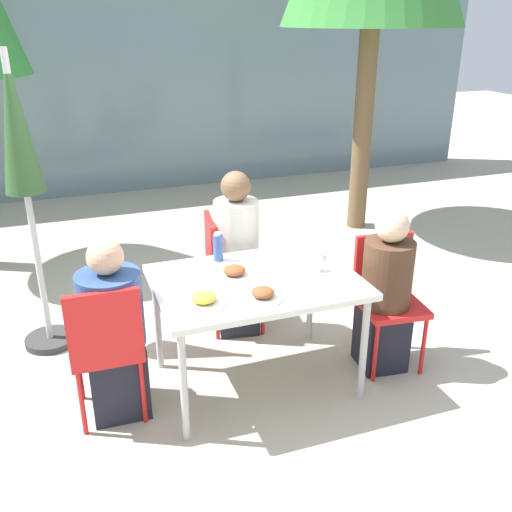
{
  "coord_description": "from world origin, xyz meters",
  "views": [
    {
      "loc": [
        -1.05,
        -2.93,
        2.22
      ],
      "look_at": [
        0.0,
        0.0,
        0.89
      ],
      "focal_mm": 40.0,
      "sensor_mm": 36.0,
      "label": 1
    }
  ],
  "objects_px": {
    "person_right": "(385,295)",
    "person_far": "(237,258)",
    "chair_left": "(106,342)",
    "chair_far": "(225,264)",
    "bottle": "(218,247)",
    "salad_bowl": "(309,254)",
    "drinking_cup": "(318,264)",
    "closed_umbrella": "(20,151)",
    "person_left": "(114,335)",
    "chair_right": "(387,290)"
  },
  "relations": [
    {
      "from": "chair_far",
      "to": "bottle",
      "type": "height_order",
      "value": "bottle"
    },
    {
      "from": "chair_left",
      "to": "chair_far",
      "type": "distance_m",
      "value": 1.24
    },
    {
      "from": "person_right",
      "to": "person_far",
      "type": "height_order",
      "value": "person_far"
    },
    {
      "from": "chair_left",
      "to": "bottle",
      "type": "bearing_deg",
      "value": 28.99
    },
    {
      "from": "person_left",
      "to": "salad_bowl",
      "type": "xyz_separation_m",
      "value": [
        1.3,
        0.17,
        0.25
      ]
    },
    {
      "from": "person_far",
      "to": "salad_bowl",
      "type": "distance_m",
      "value": 0.63
    },
    {
      "from": "bottle",
      "to": "salad_bowl",
      "type": "relative_size",
      "value": 1.02
    },
    {
      "from": "person_right",
      "to": "drinking_cup",
      "type": "bearing_deg",
      "value": -3.02
    },
    {
      "from": "salad_bowl",
      "to": "chair_far",
      "type": "bearing_deg",
      "value": 125.86
    },
    {
      "from": "salad_bowl",
      "to": "bottle",
      "type": "bearing_deg",
      "value": 164.32
    },
    {
      "from": "chair_right",
      "to": "person_far",
      "type": "relative_size",
      "value": 0.72
    },
    {
      "from": "chair_right",
      "to": "person_far",
      "type": "bearing_deg",
      "value": -34.75
    },
    {
      "from": "closed_umbrella",
      "to": "drinking_cup",
      "type": "xyz_separation_m",
      "value": [
        1.65,
        -0.97,
        -0.63
      ]
    },
    {
      "from": "person_left",
      "to": "chair_left",
      "type": "bearing_deg",
      "value": -122.03
    },
    {
      "from": "person_left",
      "to": "salad_bowl",
      "type": "relative_size",
      "value": 5.89
    },
    {
      "from": "chair_far",
      "to": "drinking_cup",
      "type": "distance_m",
      "value": 0.9
    },
    {
      "from": "closed_umbrella",
      "to": "bottle",
      "type": "relative_size",
      "value": 10.67
    },
    {
      "from": "person_far",
      "to": "closed_umbrella",
      "type": "relative_size",
      "value": 0.6
    },
    {
      "from": "person_right",
      "to": "salad_bowl",
      "type": "distance_m",
      "value": 0.57
    },
    {
      "from": "person_right",
      "to": "bottle",
      "type": "xyz_separation_m",
      "value": [
        -1.0,
        0.44,
        0.3
      ]
    },
    {
      "from": "person_left",
      "to": "salad_bowl",
      "type": "bearing_deg",
      "value": 8.85
    },
    {
      "from": "person_left",
      "to": "person_right",
      "type": "distance_m",
      "value": 1.73
    },
    {
      "from": "person_left",
      "to": "drinking_cup",
      "type": "bearing_deg",
      "value": -0.39
    },
    {
      "from": "person_right",
      "to": "person_left",
      "type": "bearing_deg",
      "value": 2.37
    },
    {
      "from": "person_far",
      "to": "chair_left",
      "type": "bearing_deg",
      "value": -45.31
    },
    {
      "from": "chair_right",
      "to": "salad_bowl",
      "type": "xyz_separation_m",
      "value": [
        -0.49,
        0.21,
        0.25
      ]
    },
    {
      "from": "drinking_cup",
      "to": "person_far",
      "type": "bearing_deg",
      "value": 112.94
    },
    {
      "from": "chair_left",
      "to": "person_far",
      "type": "bearing_deg",
      "value": 37.87
    },
    {
      "from": "chair_left",
      "to": "chair_right",
      "type": "xyz_separation_m",
      "value": [
        1.84,
        0.04,
        0.0
      ]
    },
    {
      "from": "chair_left",
      "to": "person_far",
      "type": "xyz_separation_m",
      "value": [
        1.01,
        0.75,
        0.07
      ]
    },
    {
      "from": "chair_far",
      "to": "salad_bowl",
      "type": "bearing_deg",
      "value": 44.03
    },
    {
      "from": "bottle",
      "to": "drinking_cup",
      "type": "xyz_separation_m",
      "value": [
        0.53,
        -0.37,
        -0.05
      ]
    },
    {
      "from": "chair_left",
      "to": "closed_umbrella",
      "type": "relative_size",
      "value": 0.43
    },
    {
      "from": "chair_left",
      "to": "person_right",
      "type": "xyz_separation_m",
      "value": [
        1.78,
        -0.03,
        0.01
      ]
    },
    {
      "from": "chair_far",
      "to": "person_far",
      "type": "height_order",
      "value": "person_far"
    },
    {
      "from": "drinking_cup",
      "to": "salad_bowl",
      "type": "height_order",
      "value": "drinking_cup"
    },
    {
      "from": "salad_bowl",
      "to": "person_left",
      "type": "bearing_deg",
      "value": -172.5
    },
    {
      "from": "chair_left",
      "to": "drinking_cup",
      "type": "height_order",
      "value": "chair_left"
    },
    {
      "from": "chair_left",
      "to": "person_left",
      "type": "bearing_deg",
      "value": 57.97
    },
    {
      "from": "person_right",
      "to": "person_far",
      "type": "bearing_deg",
      "value": -39.68
    },
    {
      "from": "chair_left",
      "to": "salad_bowl",
      "type": "bearing_deg",
      "value": 11.83
    },
    {
      "from": "person_left",
      "to": "chair_right",
      "type": "xyz_separation_m",
      "value": [
        1.78,
        -0.04,
        0.01
      ]
    },
    {
      "from": "person_far",
      "to": "drinking_cup",
      "type": "bearing_deg",
      "value": 31.11
    },
    {
      "from": "person_right",
      "to": "chair_right",
      "type": "bearing_deg",
      "value": -122.03
    },
    {
      "from": "chair_left",
      "to": "chair_far",
      "type": "bearing_deg",
      "value": 42.1
    },
    {
      "from": "chair_left",
      "to": "salad_bowl",
      "type": "height_order",
      "value": "chair_left"
    },
    {
      "from": "person_left",
      "to": "person_right",
      "type": "relative_size",
      "value": 0.99
    },
    {
      "from": "person_left",
      "to": "closed_umbrella",
      "type": "relative_size",
      "value": 0.54
    },
    {
      "from": "bottle",
      "to": "drinking_cup",
      "type": "distance_m",
      "value": 0.65
    },
    {
      "from": "chair_right",
      "to": "person_far",
      "type": "height_order",
      "value": "person_far"
    }
  ]
}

